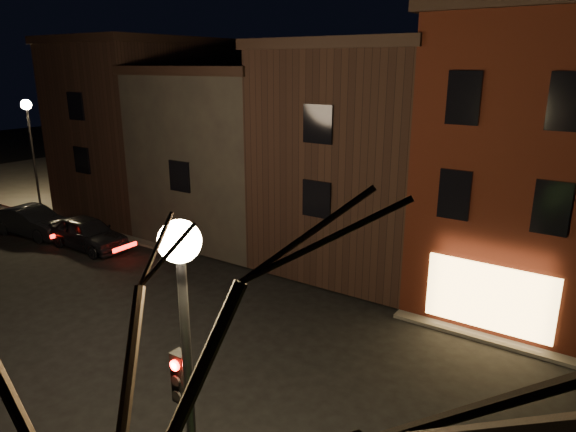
% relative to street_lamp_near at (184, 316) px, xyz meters
% --- Properties ---
extents(ground, '(120.00, 120.00, 0.00)m').
position_rel_street_lamp_near_xyz_m(ground, '(-6.20, 6.00, -5.18)').
color(ground, black).
rests_on(ground, ground).
extents(sidewalk_far_left, '(30.00, 30.00, 0.12)m').
position_rel_street_lamp_near_xyz_m(sidewalk_far_left, '(-26.20, 26.00, -5.12)').
color(sidewalk_far_left, '#2D2B28').
rests_on(sidewalk_far_left, ground).
extents(corner_building, '(6.50, 8.50, 10.50)m').
position_rel_street_lamp_near_xyz_m(corner_building, '(1.80, 15.47, 0.22)').
color(corner_building, '#41140B').
rests_on(corner_building, ground).
extents(row_building_a, '(7.30, 10.30, 9.40)m').
position_rel_street_lamp_near_xyz_m(row_building_a, '(-4.70, 16.50, -0.34)').
color(row_building_a, black).
rests_on(row_building_a, ground).
extents(row_building_b, '(7.80, 10.30, 8.40)m').
position_rel_street_lamp_near_xyz_m(row_building_b, '(-11.95, 16.50, -0.85)').
color(row_building_b, black).
rests_on(row_building_b, ground).
extents(row_building_c, '(7.30, 10.30, 9.90)m').
position_rel_street_lamp_near_xyz_m(row_building_c, '(-19.20, 16.50, -0.09)').
color(row_building_c, black).
rests_on(row_building_c, ground).
extents(street_lamp_near, '(0.60, 0.60, 6.48)m').
position_rel_street_lamp_near_xyz_m(street_lamp_near, '(0.00, 0.00, 0.00)').
color(street_lamp_near, black).
rests_on(street_lamp_near, sidewalk_near_right).
extents(street_lamp_far, '(0.60, 0.60, 6.48)m').
position_rel_street_lamp_near_xyz_m(street_lamp_far, '(-25.20, 12.20, 0.00)').
color(street_lamp_far, black).
rests_on(street_lamp_far, sidewalk_far_left).
extents(traffic_signal, '(0.58, 0.38, 4.05)m').
position_rel_street_lamp_near_xyz_m(traffic_signal, '(-0.60, 0.49, -2.37)').
color(traffic_signal, black).
rests_on(traffic_signal, sidewalk_near_right).
extents(bare_tree_right, '(6.40, 6.40, 8.50)m').
position_rel_street_lamp_near_xyz_m(bare_tree_right, '(1.30, -2.50, 0.97)').
color(bare_tree_right, black).
rests_on(bare_tree_right, sidewalk_near_right).
extents(parked_car_a, '(4.57, 1.87, 1.55)m').
position_rel_street_lamp_near_xyz_m(parked_car_a, '(-16.30, 9.38, -4.40)').
color(parked_car_a, black).
rests_on(parked_car_a, ground).
extents(parked_car_b, '(4.78, 2.16, 1.52)m').
position_rel_street_lamp_near_xyz_m(parked_car_b, '(-20.37, 8.94, -4.42)').
color(parked_car_b, black).
rests_on(parked_car_b, ground).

